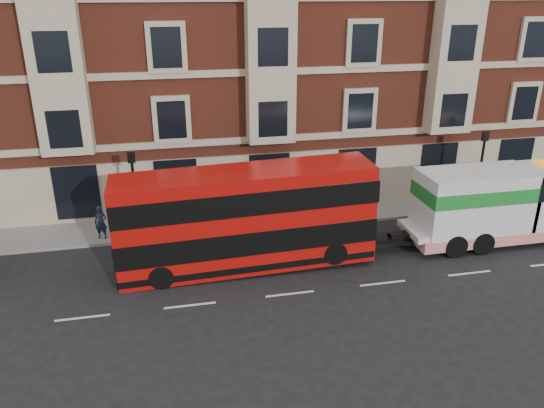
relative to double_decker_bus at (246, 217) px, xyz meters
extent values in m
plane|color=black|center=(1.32, -2.67, -2.36)|extent=(120.00, 120.00, 0.00)
cube|color=slate|center=(1.32, 4.83, -2.28)|extent=(90.00, 3.00, 0.15)
cube|color=maroon|center=(1.82, 12.33, 6.64)|extent=(45.00, 12.00, 18.00)
cylinder|color=black|center=(-4.68, 3.53, -0.21)|extent=(0.14, 0.14, 4.00)
cube|color=black|center=(-4.68, 3.53, 1.89)|extent=(0.35, 0.15, 0.50)
cylinder|color=black|center=(13.32, 3.53, -0.21)|extent=(0.14, 0.14, 4.00)
cube|color=black|center=(13.32, 3.53, 1.89)|extent=(0.35, 0.15, 0.50)
cube|color=#B10D09|center=(0.00, 0.00, -0.06)|extent=(10.95, 2.44, 4.30)
cube|color=black|center=(0.00, 0.00, -0.69)|extent=(10.99, 2.50, 1.03)
cube|color=black|center=(0.00, 0.00, 1.06)|extent=(10.99, 2.50, 0.98)
cylinder|color=black|center=(-3.71, -1.10, -1.85)|extent=(1.02, 0.31, 1.02)
cylinder|color=black|center=(-3.71, 1.10, -1.85)|extent=(1.02, 0.31, 1.02)
cylinder|color=black|center=(3.71, -1.10, -1.55)|extent=(1.02, 0.31, 1.02)
cylinder|color=black|center=(3.71, 1.10, -1.55)|extent=(1.02, 0.31, 1.02)
cube|color=silver|center=(12.00, 0.00, -1.43)|extent=(8.80, 2.25, 0.29)
cube|color=silver|center=(10.83, 0.00, -0.11)|extent=(5.28, 2.44, 2.83)
cube|color=#1B7B28|center=(10.83, 0.00, 0.38)|extent=(5.33, 2.48, 0.68)
cube|color=red|center=(11.80, 0.00, -1.77)|extent=(7.82, 2.50, 0.54)
cylinder|color=black|center=(15.13, 1.10, -1.82)|extent=(1.07, 0.34, 1.07)
cylinder|color=black|center=(10.83, -1.10, -1.82)|extent=(1.07, 0.39, 1.07)
cylinder|color=black|center=(10.83, 1.10, -1.82)|extent=(1.07, 0.39, 1.07)
cylinder|color=black|center=(9.46, -1.10, -1.82)|extent=(1.07, 0.39, 1.07)
cylinder|color=black|center=(9.46, 1.10, -1.82)|extent=(1.07, 0.39, 1.07)
imported|color=#182130|center=(-6.43, 3.93, -1.38)|extent=(0.67, 0.51, 1.66)
camera|label=1|loc=(-3.22, -20.50, 9.09)|focal=35.00mm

